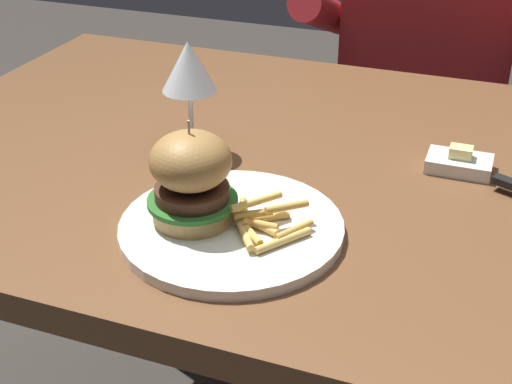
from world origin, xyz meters
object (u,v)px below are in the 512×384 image
(wine_glass, at_px, (189,71))
(butter_dish, at_px, (459,163))
(burger_sandwich, at_px, (191,177))
(diner_person, at_px, (421,106))
(main_plate, at_px, (232,228))

(wine_glass, distance_m, butter_dish, 0.40)
(burger_sandwich, distance_m, diner_person, 0.96)
(wine_glass, distance_m, diner_person, 0.82)
(main_plate, height_order, butter_dish, butter_dish)
(main_plate, relative_size, diner_person, 0.23)
(burger_sandwich, bearing_deg, main_plate, 8.24)
(burger_sandwich, height_order, diner_person, diner_person)
(burger_sandwich, relative_size, wine_glass, 0.77)
(burger_sandwich, relative_size, diner_person, 0.11)
(butter_dish, relative_size, diner_person, 0.07)
(main_plate, relative_size, burger_sandwich, 2.10)
(wine_glass, xyz_separation_m, diner_person, (0.24, 0.72, -0.30))
(main_plate, xyz_separation_m, diner_person, (0.10, 0.91, -0.18))
(main_plate, distance_m, wine_glass, 0.26)
(burger_sandwich, xyz_separation_m, diner_person, (0.15, 0.91, -0.25))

